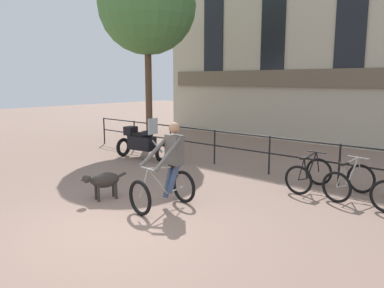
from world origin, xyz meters
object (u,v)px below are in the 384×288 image
parked_bicycle_near_lamp (309,175)px  cyclist_with_bike (168,170)px  parked_motorcycle (141,142)px  dog (103,181)px  parked_bicycle_mid_left (349,181)px

parked_bicycle_near_lamp → cyclist_with_bike: bearing=63.6°
cyclist_with_bike → parked_motorcycle: bearing=150.8°
cyclist_with_bike → parked_motorcycle: cyclist_with_bike is taller
cyclist_with_bike → dog: cyclist_with_bike is taller
parked_motorcycle → parked_bicycle_mid_left: (6.44, 0.32, -0.20)m
parked_motorcycle → parked_bicycle_mid_left: parked_motorcycle is taller
dog → parked_bicycle_mid_left: 5.28m
cyclist_with_bike → parked_bicycle_near_lamp: 3.44m
cyclist_with_bike → dog: size_ratio=1.73×
parked_bicycle_near_lamp → parked_bicycle_mid_left: bearing=-178.9°
cyclist_with_bike → dog: bearing=-152.0°
dog → parked_motorcycle: bearing=144.4°
cyclist_with_bike → parked_bicycle_mid_left: bearing=55.9°
parked_motorcycle → parked_bicycle_near_lamp: bearing=-94.6°
parked_motorcycle → parked_bicycle_mid_left: 6.45m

